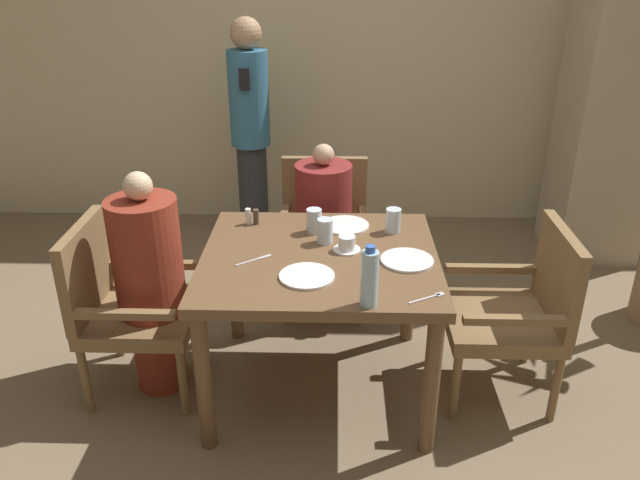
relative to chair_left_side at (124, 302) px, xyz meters
The scene contains 22 objects.
ground_plane 1.04m from the chair_left_side, ahead, with size 16.00×16.00×0.00m, color #7A664C.
wall_back 2.57m from the chair_left_side, 67.15° to the left, with size 8.00×0.06×2.80m.
pillar_stone 3.35m from the chair_left_side, 29.78° to the left, with size 0.55×0.55×2.70m.
dining_table 0.95m from the chair_left_side, ahead, with size 1.07×0.98×0.73m.
chair_left_side is the anchor object (origin of this frame).
diner_in_left_chair 0.17m from the chair_left_side, ahead, with size 0.32×0.32×1.12m.
chair_far_side 1.29m from the chair_left_side, 43.54° to the left, with size 0.52×0.52×0.86m.
diner_in_far_chair 1.20m from the chair_left_side, 38.70° to the left, with size 0.32×0.32×1.03m.
chair_right_side 1.86m from the chair_left_side, ahead, with size 0.52×0.52×0.86m.
standing_host 1.76m from the chair_left_side, 76.24° to the left, with size 0.27×0.31×1.60m.
plate_main_left 1.35m from the chair_left_side, ahead, with size 0.24×0.24×0.01m.
plate_main_right 1.13m from the chair_left_side, 16.85° to the left, with size 0.24×0.24×0.01m.
plate_dessert_center 0.95m from the chair_left_side, 13.83° to the right, with size 0.24×0.24×0.01m.
teacup_with_saucer 1.10m from the chair_left_side, ahead, with size 0.13×0.13×0.07m.
water_bottle 1.27m from the chair_left_side, 20.95° to the right, with size 0.07×0.07×0.26m.
glass_tall_near 1.01m from the chair_left_side, ahead, with size 0.07×0.07×0.12m.
glass_tall_mid 0.99m from the chair_left_side, 15.34° to the left, with size 0.07×0.07×0.12m.
glass_tall_far 1.35m from the chair_left_side, 11.50° to the left, with size 0.07×0.07×0.12m.
salt_shaker 0.72m from the chair_left_side, 30.81° to the left, with size 0.03×0.03×0.08m.
pepper_shaker 0.75m from the chair_left_side, 29.14° to the left, with size 0.03×0.03×0.08m.
fork_beside_plate 1.46m from the chair_left_side, 15.05° to the right, with size 0.16×0.10×0.00m.
knife_beside_plate 0.70m from the chair_left_side, ahead, with size 0.15×0.12×0.00m.
Camera 1 is at (0.07, -2.53, 2.00)m, focal length 35.00 mm.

